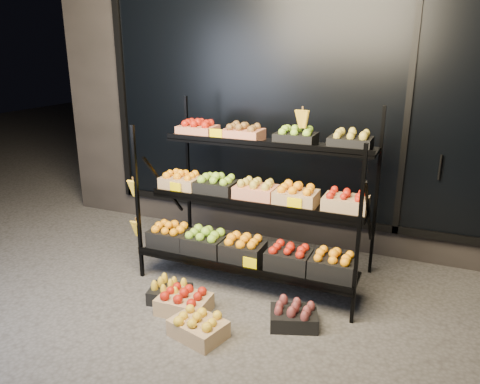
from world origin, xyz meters
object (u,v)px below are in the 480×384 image
at_px(display_rack, 254,201).
at_px(floor_crate_left, 184,302).
at_px(floor_crate_midleft, 170,292).
at_px(floor_crate_midright, 198,326).

relative_size(display_rack, floor_crate_left, 5.03).
distance_m(floor_crate_midleft, floor_crate_midright, 0.62).
bearing_deg(floor_crate_left, floor_crate_midright, -45.19).
height_order(floor_crate_midleft, floor_crate_midright, floor_crate_midright).
height_order(floor_crate_left, floor_crate_midright, floor_crate_left).
distance_m(floor_crate_left, floor_crate_midleft, 0.24).
xyz_separation_m(floor_crate_left, floor_crate_midright, (0.28, -0.27, -0.00)).
bearing_deg(floor_crate_midleft, floor_crate_midright, -51.22).
distance_m(floor_crate_left, floor_crate_midright, 0.38).
bearing_deg(display_rack, floor_crate_midright, -91.35).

